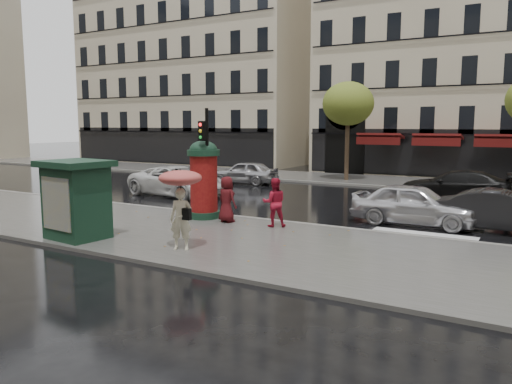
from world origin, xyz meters
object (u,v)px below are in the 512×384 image
Objects in this scene: woman_umbrella at (181,196)px; car_silver at (414,204)px; car_darkgrey at (504,212)px; car_far_silver at (244,172)px; man_burgundy at (227,199)px; car_white at (178,181)px; newsstand at (76,198)px; traffic_light at (206,153)px; car_black at (455,186)px; woman_red at (274,202)px; morris_column at (204,176)px.

car_silver is at bearing 57.24° from woman_umbrella.
car_darkgrey reaches higher than car_far_silver.
man_burgundy is 8.37m from car_white.
woman_umbrella is at bearing 134.69° from car_darkgrey.
man_burgundy is 5.51m from newsstand.
man_burgundy is (-1.17, 4.23, -0.75)m from woman_umbrella.
traffic_light is 8.28m from car_silver.
car_darkgrey is (3.07, 0.25, -0.05)m from car_silver.
car_white is at bearing -71.76° from car_black.
man_burgundy is at bearing 22.79° from car_far_silver.
man_burgundy is 0.38× the size of car_darkgrey.
man_burgundy is at bearing 105.45° from woman_umbrella.
traffic_light is (-2.11, 4.20, 1.00)m from woman_umbrella.
woman_red is at bearing 129.46° from car_silver.
man_burgundy is 0.33× the size of car_black.
car_black is 1.22× the size of car_far_silver.
car_far_silver is (-15.69, 7.86, -0.01)m from car_darkgrey.
traffic_light is 1.69× the size of newsstand.
car_silver is (6.22, 3.63, -0.19)m from man_burgundy.
woman_umbrella is 4.81m from traffic_light.
car_silver is at bearing -8.15° from car_black.
morris_column is at bearing 108.54° from car_darkgrey.
traffic_light is at bearing 17.14° from man_burgundy.
traffic_light is 7.91m from car_white.
car_black is (-2.70, 7.00, 0.03)m from car_darkgrey.
car_far_silver is (-8.38, 11.59, -0.27)m from woman_red.
woman_red is 3.36m from morris_column.
car_silver is 0.88× the size of car_black.
car_silver is (4.24, 3.48, -0.21)m from woman_red.
car_far_silver is (-3.65, 16.49, -0.69)m from newsstand.
car_far_silver is at bearing 63.13° from car_darkgrey.
woman_umbrella reaches higher than car_darkgrey.
car_darkgrey is 0.85× the size of car_black.
woman_umbrella is 0.54× the size of car_darkgrey.
man_burgundy is at bearing -120.17° from car_white.
traffic_light reaches higher than woman_red.
woman_umbrella reaches higher than car_white.
woman_red is at bearing -160.49° from man_burgundy.
traffic_light reaches higher than newsstand.
car_white is (-3.84, 9.91, -0.64)m from newsstand.
car_darkgrey is at bearing 44.95° from woman_umbrella.
newsstand reaches higher than man_burgundy.
morris_column reaches higher than newsstand.
woman_umbrella is at bearing 7.55° from newsstand.
car_darkgrey is at bearing -85.17° from car_silver.
car_darkgrey is at bearing 15.86° from car_black.
traffic_light is at bearing 116.73° from woman_umbrella.
car_white is 1.31× the size of car_far_silver.
woman_umbrella is 0.52× the size of car_silver.
car_black is at bearing 80.42° from car_far_silver.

